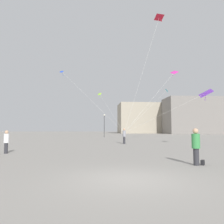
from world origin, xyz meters
name	(u,v)px	position (x,y,z in m)	size (l,w,h in m)	color
ground_plane	(128,180)	(0.00, 0.00, 0.00)	(300.00, 300.00, 0.00)	gray
person_in_green	(196,145)	(3.56, 2.86, 0.97)	(0.39, 0.39, 1.78)	#2D2D33
person_in_white	(6,141)	(-7.92, 8.25, 0.90)	(0.36, 0.36, 1.65)	#2D2D33
person_in_grey	(124,135)	(1.34, 18.28, 1.00)	(0.40, 0.40, 1.83)	#2D2D33
kite_magenta_delta	(173,74)	(9.41, 25.19, 10.13)	(8.98, 7.61, 9.51)	#D12899
kite_lime_diamond	(100,95)	(-2.01, 34.48, 8.36)	(3.99, 17.29, 7.66)	#8CD12D
kite_cobalt_diamond	(63,73)	(-8.36, 30.39, 11.52)	(10.58, 13.04, 10.96)	blue
kite_violet_delta	(204,94)	(9.29, 14.31, 5.36)	(8.67, 4.96, 4.50)	purple
kite_crimson_delta	(158,21)	(5.26, 16.81, 14.27)	(4.62, 2.14, 13.69)	red
kite_cyan_diamond	(166,91)	(11.67, 37.27, 9.66)	(11.11, 20.17, 9.03)	#1EB2C6
building_left_hall	(148,119)	(17.00, 84.98, 6.19)	(25.59, 15.37, 12.38)	#A39984
building_centre_hall	(202,116)	(35.00, 72.89, 6.63)	(27.87, 12.30, 13.27)	gray
lamppost_east	(104,122)	(-1.23, 39.19, 3.31)	(0.36, 0.36, 4.92)	#2D2D30
handbag_beside_flyer	(203,163)	(3.91, 2.96, 0.12)	(0.32, 0.14, 0.24)	black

